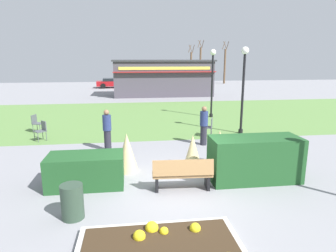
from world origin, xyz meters
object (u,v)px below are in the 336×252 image
Objects in this scene: food_kiosk at (163,78)px; person_standing at (107,130)px; tree_left_bg at (225,65)px; cafe_chair_east at (209,126)px; cafe_chair_west at (36,122)px; cafe_chair_center at (42,129)px; parked_car_center_slot at (152,82)px; lamppost_far at (212,75)px; lamppost_mid at (243,80)px; tree_center_bg at (191,67)px; trash_bin at (72,202)px; park_bench at (182,174)px; person_strolling at (204,125)px; parked_car_west_slot at (113,83)px; tree_right_bg at (200,64)px.

person_standing is (-4.29, -17.80, -0.91)m from food_kiosk.
person_standing is 34.23m from tree_left_bg.
tree_left_bg is at bearing 70.69° from cafe_chair_east.
tree_left_bg reaches higher than cafe_chair_west.
cafe_chair_center is 25.48m from parked_car_center_slot.
lamppost_far is 5.29m from cafe_chair_east.
tree_center_bg is at bearing 82.88° from lamppost_mid.
trash_bin is 5.22m from person_standing.
lamppost_far reaches higher than cafe_chair_west.
cafe_chair_west is at bearing 166.96° from cafe_chair_east.
park_bench is 1.94× the size of cafe_chair_east.
tree_left_bg is (15.35, 35.95, 2.23)m from trash_bin.
tree_center_bg reaches higher than trash_bin.
trash_bin is 7.12m from person_strolling.
parked_car_center_slot reaches higher than cafe_chair_center.
cafe_chair_center is at bearing 177.71° from cafe_chair_east.
trash_bin is at bearing -119.70° from lamppost_far.
park_bench reaches higher than cafe_chair_west.
trash_bin is at bearing -133.63° from lamppost_mid.
lamppost_mid is at bearing -73.02° from parked_car_west_slot.
parked_car_center_slot is at bearing 82.13° from trash_bin.
lamppost_far is 0.75× the size of tree_center_bg.
person_strolling reaches higher than trash_bin.
tree_center_bg is (6.15, 32.12, 1.58)m from person_strolling.
tree_right_bg is (12.20, 38.08, 2.37)m from trash_bin.
tree_left_bg is at bearing 70.19° from park_bench.
cafe_chair_east is at bearing 67.66° from park_bench.
tree_left_bg is (10.83, 30.47, 1.79)m from person_strolling.
cafe_chair_east is 4.95m from person_standing.
trash_bin is at bearing 121.05° from person_strolling.
park_bench is 0.41× the size of lamppost_far.
parked_car_west_slot is 0.76× the size of tree_center_bg.
parked_car_west_slot is at bearing -179.95° from parked_car_center_slot.
cafe_chair_east is at bearing 35.12° from person_standing.
tree_right_bg is (15.52, 29.33, 2.26)m from cafe_chair_west.
parked_car_west_slot is (2.73, 22.85, 0.12)m from cafe_chair_west.
park_bench is at bearing -102.16° from tree_center_bg.
lamppost_far reaches higher than trash_bin.
cafe_chair_west is at bearing -117.89° from tree_right_bg.
parked_car_west_slot is at bearing 85.29° from cafe_chair_center.
trash_bin is at bearing -69.26° from cafe_chair_west.
lamppost_far is 20.39m from parked_car_center_slot.
trash_bin is (-6.53, -11.44, -2.23)m from lamppost_far.
cafe_chair_east is 1.49m from person_strolling.
park_bench is 2.06× the size of trash_bin.
person_strolling is at bearing -114.98° from cafe_chair_east.
lamppost_far reaches higher than food_kiosk.
trash_bin is at bearing -101.68° from food_kiosk.
food_kiosk is at bearing -116.27° from tree_right_bg.
cafe_chair_center is at bearing 132.33° from park_bench.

